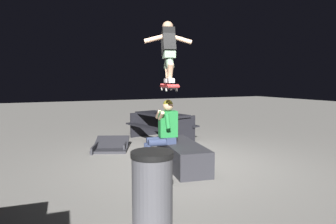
# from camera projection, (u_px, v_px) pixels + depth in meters

# --- Properties ---
(ground_plane) EXTENTS (40.00, 40.00, 0.00)m
(ground_plane) POSITION_uv_depth(u_px,v_px,m) (183.00, 164.00, 5.87)
(ground_plane) COLOR gray
(ledge_box_main) EXTENTS (1.79, 0.89, 0.46)m
(ledge_box_main) POSITION_uv_depth(u_px,v_px,m) (182.00, 155.00, 5.64)
(ledge_box_main) COLOR #28282D
(ledge_box_main) RESTS_ON ground
(person_sitting_on_ledge) EXTENTS (0.60, 0.78, 1.30)m
(person_sitting_on_ledge) POSITION_uv_depth(u_px,v_px,m) (163.00, 130.00, 5.59)
(person_sitting_on_ledge) COLOR #2D3856
(person_sitting_on_ledge) RESTS_ON ground
(skateboard) EXTENTS (1.04, 0.48, 0.13)m
(skateboard) POSITION_uv_depth(u_px,v_px,m) (169.00, 87.00, 5.34)
(skateboard) COLOR #B72D2D
(skater_airborne) EXTENTS (0.64, 0.87, 1.12)m
(skater_airborne) POSITION_uv_depth(u_px,v_px,m) (168.00, 49.00, 5.32)
(skater_airborne) COLOR white
(kicker_ramp) EXTENTS (1.21, 1.13, 0.34)m
(kicker_ramp) POSITION_uv_depth(u_px,v_px,m) (111.00, 147.00, 7.10)
(kicker_ramp) COLOR #28282D
(kicker_ramp) RESTS_ON ground
(picnic_table_back) EXTENTS (1.95, 1.67, 0.75)m
(picnic_table_back) POSITION_uv_depth(u_px,v_px,m) (161.00, 122.00, 8.25)
(picnic_table_back) COLOR black
(picnic_table_back) RESTS_ON ground
(trash_bin) EXTENTS (0.49, 0.49, 0.86)m
(trash_bin) POSITION_uv_depth(u_px,v_px,m) (152.00, 188.00, 3.33)
(trash_bin) COLOR #47474C
(trash_bin) RESTS_ON ground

